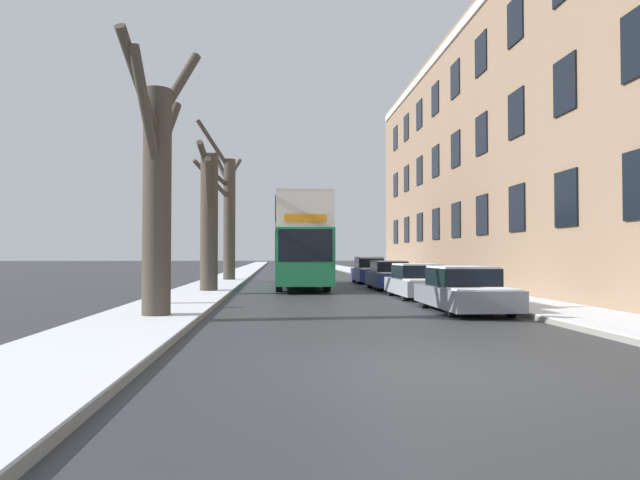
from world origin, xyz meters
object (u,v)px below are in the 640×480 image
(double_decker_bus, at_px, (300,238))
(parked_car_0, at_px, (464,291))
(bare_tree_left_2, at_px, (227,211))
(bare_tree_left_0, at_px, (157,187))
(bare_tree_left_1, at_px, (209,216))
(parked_car_2, at_px, (389,276))
(parked_car_3, at_px, (369,271))
(parked_car_1, at_px, (418,282))
(pedestrian_left_sidewalk, at_px, (160,280))

(double_decker_bus, relative_size, parked_car_0, 2.41)
(bare_tree_left_2, relative_size, double_decker_bus, 0.91)
(bare_tree_left_0, distance_m, bare_tree_left_1, 9.96)
(parked_car_2, bearing_deg, bare_tree_left_2, 136.57)
(parked_car_3, bearing_deg, parked_car_2, -90.00)
(double_decker_bus, relative_size, parked_car_2, 2.59)
(bare_tree_left_0, bearing_deg, parked_car_0, 12.06)
(parked_car_2, bearing_deg, parked_car_0, -90.00)
(bare_tree_left_1, xyz_separation_m, parked_car_1, (8.33, -2.71, -2.69))
(double_decker_bus, bearing_deg, bare_tree_left_1, -131.65)
(bare_tree_left_0, xyz_separation_m, parked_car_3, (8.46, 18.85, -2.65))
(bare_tree_left_0, xyz_separation_m, parked_car_1, (8.46, 7.25, -2.74))
(parked_car_1, relative_size, pedestrian_left_sidewalk, 2.67)
(bare_tree_left_2, xyz_separation_m, parked_car_1, (8.49, -13.61, -3.78))
(bare_tree_left_0, bearing_deg, bare_tree_left_1, 89.27)
(bare_tree_left_0, distance_m, double_decker_bus, 15.16)
(bare_tree_left_1, relative_size, parked_car_1, 1.45)
(bare_tree_left_0, relative_size, parked_car_2, 1.68)
(bare_tree_left_2, xyz_separation_m, parked_car_3, (8.49, -2.01, -3.69))
(parked_car_3, bearing_deg, bare_tree_left_2, 166.69)
(bare_tree_left_1, distance_m, bare_tree_left_2, 10.95)
(double_decker_bus, distance_m, parked_car_1, 8.65)
(parked_car_0, bearing_deg, double_decker_bus, 108.51)
(parked_car_0, bearing_deg, parked_car_2, 90.00)
(double_decker_bus, distance_m, parked_car_2, 4.96)
(parked_car_0, xyz_separation_m, parked_car_2, (0.00, 11.01, 0.03))
(bare_tree_left_1, bearing_deg, parked_car_2, 18.92)
(bare_tree_left_1, height_order, parked_car_2, bare_tree_left_1)
(double_decker_bus, relative_size, pedestrian_left_sidewalk, 6.64)
(parked_car_1, bearing_deg, bare_tree_left_1, 161.98)
(bare_tree_left_2, relative_size, parked_car_3, 2.48)
(bare_tree_left_0, relative_size, bare_tree_left_1, 1.11)
(pedestrian_left_sidewalk, bearing_deg, parked_car_0, -112.78)
(parked_car_2, relative_size, pedestrian_left_sidewalk, 2.56)
(bare_tree_left_0, height_order, bare_tree_left_2, bare_tree_left_2)
(parked_car_2, bearing_deg, double_decker_bus, 158.03)
(bare_tree_left_1, bearing_deg, double_decker_bus, 48.35)
(pedestrian_left_sidewalk, bearing_deg, bare_tree_left_1, -18.35)
(parked_car_0, bearing_deg, parked_car_3, 90.00)
(parked_car_3, relative_size, pedestrian_left_sidewalk, 2.43)
(parked_car_1, relative_size, parked_car_3, 1.10)
(parked_car_2, bearing_deg, parked_car_3, 90.00)
(parked_car_1, bearing_deg, parked_car_2, 90.00)
(parked_car_3, bearing_deg, parked_car_1, -90.00)
(pedestrian_left_sidewalk, bearing_deg, bare_tree_left_2, -13.72)
(bare_tree_left_2, xyz_separation_m, parked_car_0, (8.49, -19.05, -3.78))
(parked_car_1, distance_m, parked_car_3, 11.60)
(bare_tree_left_1, distance_m, pedestrian_left_sidewalk, 6.88)
(bare_tree_left_0, distance_m, parked_car_1, 11.47)
(parked_car_1, height_order, parked_car_3, parked_car_3)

